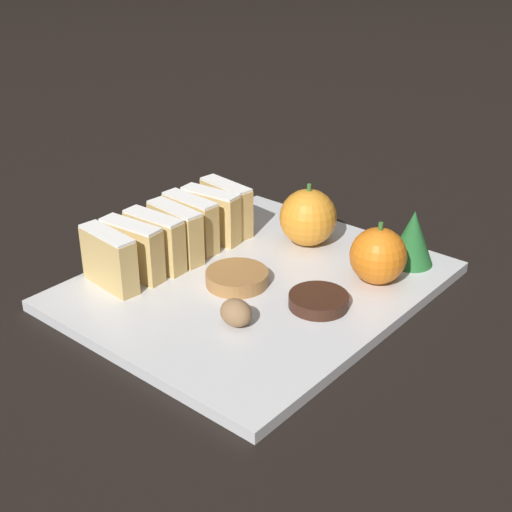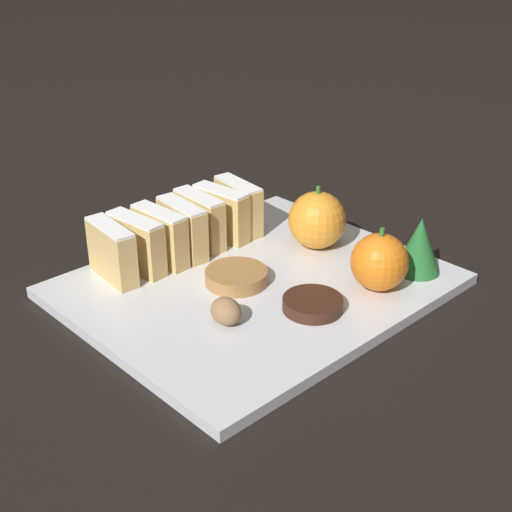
{
  "view_description": "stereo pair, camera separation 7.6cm",
  "coord_description": "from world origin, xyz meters",
  "px_view_note": "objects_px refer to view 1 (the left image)",
  "views": [
    {
      "loc": [
        0.43,
        -0.52,
        0.38
      ],
      "look_at": [
        0.0,
        0.0,
        0.04
      ],
      "focal_mm": 50.0,
      "sensor_mm": 36.0,
      "label": 1
    },
    {
      "loc": [
        0.49,
        -0.46,
        0.38
      ],
      "look_at": [
        0.0,
        0.0,
        0.04
      ],
      "focal_mm": 50.0,
      "sensor_mm": 36.0,
      "label": 2
    }
  ],
  "objects_px": {
    "walnut": "(236,313)",
    "orange_far": "(378,256)",
    "orange_near": "(308,217)",
    "chocolate_cookie": "(321,299)"
  },
  "relations": [
    {
      "from": "walnut",
      "to": "orange_far",
      "type": "bearing_deg",
      "value": 70.64
    },
    {
      "from": "orange_near",
      "to": "walnut",
      "type": "relative_size",
      "value": 2.27
    },
    {
      "from": "orange_near",
      "to": "orange_far",
      "type": "height_order",
      "value": "orange_near"
    },
    {
      "from": "walnut",
      "to": "chocolate_cookie",
      "type": "height_order",
      "value": "walnut"
    },
    {
      "from": "orange_near",
      "to": "walnut",
      "type": "height_order",
      "value": "orange_near"
    },
    {
      "from": "orange_near",
      "to": "chocolate_cookie",
      "type": "bearing_deg",
      "value": -48.01
    },
    {
      "from": "orange_far",
      "to": "chocolate_cookie",
      "type": "bearing_deg",
      "value": -102.03
    },
    {
      "from": "orange_far",
      "to": "walnut",
      "type": "xyz_separation_m",
      "value": [
        -0.06,
        -0.16,
        -0.02
      ]
    },
    {
      "from": "orange_far",
      "to": "walnut",
      "type": "distance_m",
      "value": 0.17
    },
    {
      "from": "orange_far",
      "to": "chocolate_cookie",
      "type": "distance_m",
      "value": 0.08
    }
  ]
}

